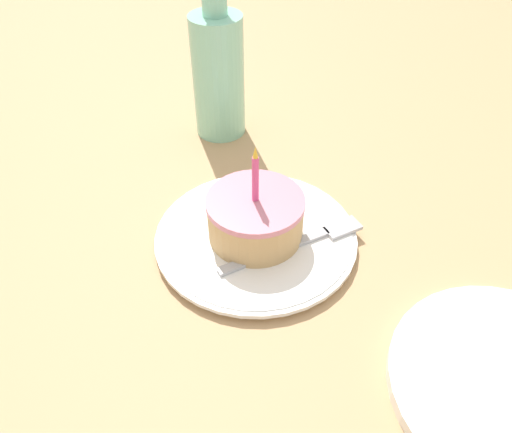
{
  "coord_description": "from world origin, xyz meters",
  "views": [
    {
      "loc": [
        0.05,
        -0.46,
        0.43
      ],
      "look_at": [
        -0.01,
        -0.02,
        0.04
      ],
      "focal_mm": 35.0,
      "sensor_mm": 36.0,
      "label": 1
    }
  ],
  "objects_px": {
    "plate": "(256,237)",
    "bottle": "(218,72)",
    "cake_slice": "(255,217)",
    "fork": "(302,241)"
  },
  "relations": [
    {
      "from": "plate",
      "to": "cake_slice",
      "type": "xyz_separation_m",
      "value": [
        -0.0,
        -0.0,
        0.03
      ]
    },
    {
      "from": "fork",
      "to": "plate",
      "type": "bearing_deg",
      "value": 171.77
    },
    {
      "from": "cake_slice",
      "to": "fork",
      "type": "bearing_deg",
      "value": -6.57
    },
    {
      "from": "bottle",
      "to": "cake_slice",
      "type": "bearing_deg",
      "value": -70.16
    },
    {
      "from": "cake_slice",
      "to": "plate",
      "type": "bearing_deg",
      "value": 72.84
    },
    {
      "from": "plate",
      "to": "bottle",
      "type": "relative_size",
      "value": 1.0
    },
    {
      "from": "plate",
      "to": "bottle",
      "type": "distance_m",
      "value": 0.28
    },
    {
      "from": "cake_slice",
      "to": "fork",
      "type": "height_order",
      "value": "cake_slice"
    },
    {
      "from": "cake_slice",
      "to": "bottle",
      "type": "bearing_deg",
      "value": 109.84
    },
    {
      "from": "plate",
      "to": "bottle",
      "type": "height_order",
      "value": "bottle"
    }
  ]
}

